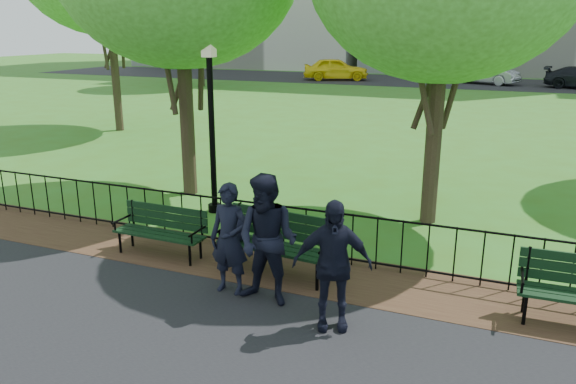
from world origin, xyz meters
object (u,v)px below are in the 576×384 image
at_px(person_left, 229,239).
at_px(person_right, 332,265).
at_px(park_bench_left_a, 162,226).
at_px(taxi, 336,69).
at_px(park_bench_main, 260,233).
at_px(sedan_silver, 485,73).
at_px(lamppost, 211,119).
at_px(person_mid, 268,240).

distance_m(person_left, person_right, 1.73).
bearing_deg(person_left, park_bench_left_a, 155.66).
relative_size(park_bench_left_a, taxi, 0.35).
xyz_separation_m(person_left, taxi, (-8.84, 33.03, -0.03)).
xyz_separation_m(park_bench_main, person_left, (-0.11, -0.81, 0.17)).
distance_m(park_bench_main, sedan_silver, 33.35).
xyz_separation_m(park_bench_left_a, lamppost, (-0.34, 2.38, 1.44)).
bearing_deg(taxi, person_mid, 176.36).
height_order(park_bench_left_a, lamppost, lamppost).
distance_m(person_left, taxi, 34.19).
relative_size(person_left, sedan_silver, 0.37).
xyz_separation_m(park_bench_left_a, sedan_silver, (3.13, 33.32, 0.21)).
xyz_separation_m(park_bench_main, person_right, (1.57, -1.21, 0.21)).
height_order(person_mid, person_right, person_mid).
height_order(park_bench_main, person_left, person_left).
bearing_deg(park_bench_left_a, lamppost, 99.15).
bearing_deg(park_bench_left_a, person_right, -18.54).
bearing_deg(person_right, person_mid, 143.66).
height_order(park_bench_main, lamppost, lamppost).
bearing_deg(sedan_silver, taxi, 116.03).
distance_m(park_bench_main, lamppost, 3.48).
distance_m(taxi, sedan_silver, 10.30).
bearing_deg(person_left, lamppost, 123.71).
relative_size(lamppost, taxi, 0.77).
relative_size(person_left, taxi, 0.35).
height_order(lamppost, person_mid, lamppost).
xyz_separation_m(person_left, person_right, (1.68, -0.40, 0.04)).
relative_size(lamppost, person_left, 2.20).
height_order(person_left, person_mid, person_mid).
bearing_deg(sedan_silver, park_bench_left_a, -165.49).
relative_size(park_bench_left_a, lamppost, 0.45).
xyz_separation_m(person_left, sedan_silver, (1.40, 34.14, -0.10)).
height_order(person_left, person_right, person_right).
relative_size(lamppost, person_mid, 1.93).
bearing_deg(park_bench_main, taxi, 111.67).
distance_m(lamppost, sedan_silver, 31.16).
bearing_deg(lamppost, park_bench_main, -47.60).
bearing_deg(park_bench_left_a, person_left, -24.05).
height_order(lamppost, person_right, lamppost).
relative_size(taxi, sedan_silver, 1.06).
relative_size(park_bench_main, person_left, 1.18).
bearing_deg(park_bench_main, sedan_silver, 93.93).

